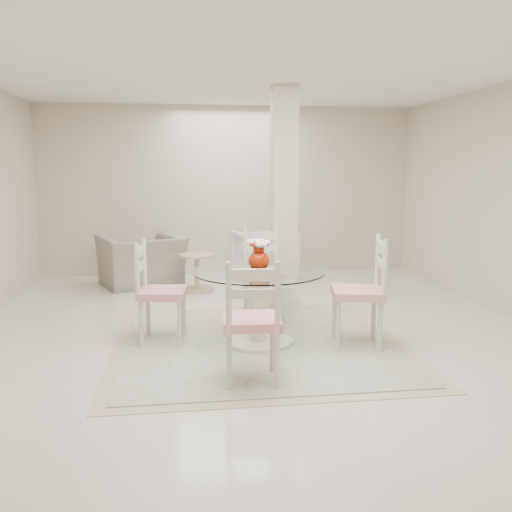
{
  "coord_description": "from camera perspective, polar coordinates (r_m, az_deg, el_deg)",
  "views": [
    {
      "loc": [
        -0.74,
        -5.33,
        1.73
      ],
      "look_at": [
        -0.03,
        -0.05,
        0.85
      ],
      "focal_mm": 38.0,
      "sensor_mm": 36.0,
      "label": 1
    }
  ],
  "objects": [
    {
      "name": "dining_chair_south",
      "position": [
        4.27,
        -0.39,
        -6.03
      ],
      "size": [
        0.49,
        0.49,
        1.13
      ],
      "rotation": [
        0.0,
        0.0,
        3.06
      ],
      "color": "beige",
      "rests_on": "ground"
    },
    {
      "name": "red_vase",
      "position": [
        5.2,
        0.31,
        0.1
      ],
      "size": [
        0.24,
        0.22,
        0.31
      ],
      "color": "#AC2205",
      "rests_on": "dining_table"
    },
    {
      "name": "dining_chair_north",
      "position": [
        6.26,
        0.69,
        -1.04
      ],
      "size": [
        0.46,
        0.46,
        1.14
      ],
      "rotation": [
        0.0,
        0.0,
        0.01
      ],
      "color": "beige",
      "rests_on": "ground"
    },
    {
      "name": "dining_table",
      "position": [
        5.31,
        0.29,
        -5.4
      ],
      "size": [
        1.28,
        1.28,
        0.74
      ],
      "rotation": [
        0.0,
        0.0,
        -0.2
      ],
      "color": "#F7E9CB",
      "rests_on": "ground"
    },
    {
      "name": "area_rug",
      "position": [
        5.41,
        0.29,
        -9.17
      ],
      "size": [
        2.83,
        2.83,
        0.02
      ],
      "color": "tan",
      "rests_on": "ground"
    },
    {
      "name": "ground",
      "position": [
        5.65,
        0.24,
        -8.45
      ],
      "size": [
        7.0,
        7.0,
        0.0
      ],
      "primitive_type": "plane",
      "color": "silver",
      "rests_on": "ground"
    },
    {
      "name": "dining_chair_west",
      "position": [
        5.41,
        -10.61,
        -2.95
      ],
      "size": [
        0.5,
        0.5,
        1.12
      ],
      "rotation": [
        0.0,
        0.0,
        1.46
      ],
      "color": "beige",
      "rests_on": "ground"
    },
    {
      "name": "armchair_white",
      "position": [
        8.38,
        0.89,
        0.12
      ],
      "size": [
        1.0,
        1.02,
        0.77
      ],
      "primitive_type": "imported",
      "rotation": [
        0.0,
        0.0,
        3.39
      ],
      "color": "white",
      "rests_on": "ground"
    },
    {
      "name": "dining_chair_east",
      "position": [
        5.29,
        11.48,
        -2.84
      ],
      "size": [
        0.56,
        0.56,
        1.19
      ],
      "rotation": [
        0.0,
        0.0,
        -1.76
      ],
      "color": "beige",
      "rests_on": "ground"
    },
    {
      "name": "column",
      "position": [
        6.76,
        2.94,
        6.13
      ],
      "size": [
        0.3,
        0.3,
        2.7
      ],
      "primitive_type": "cube",
      "color": "beige",
      "rests_on": "ground"
    },
    {
      "name": "recliner_taupe",
      "position": [
        8.15,
        -11.92,
        -0.48
      ],
      "size": [
        1.42,
        1.34,
        0.73
      ],
      "primitive_type": "imported",
      "rotation": [
        0.0,
        0.0,
        3.54
      ],
      "color": "gray",
      "rests_on": "ground"
    },
    {
      "name": "room_shell",
      "position": [
        5.38,
        0.25,
        10.7
      ],
      "size": [
        6.02,
        7.02,
        2.71
      ],
      "color": "beige",
      "rests_on": "ground"
    },
    {
      "name": "side_table",
      "position": [
        7.68,
        -6.23,
        -1.88
      ],
      "size": [
        0.5,
        0.5,
        0.52
      ],
      "color": "tan",
      "rests_on": "ground"
    }
  ]
}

